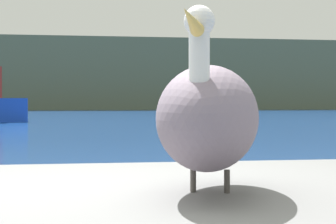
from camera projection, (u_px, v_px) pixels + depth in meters
name	position (u px, v px, depth m)	size (l,w,h in m)	color
hillside_backdrop	(78.00, 76.00, 73.84)	(140.00, 17.61, 8.42)	#5B664C
pelican	(209.00, 117.00, 2.84)	(0.82, 1.37, 0.87)	slate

